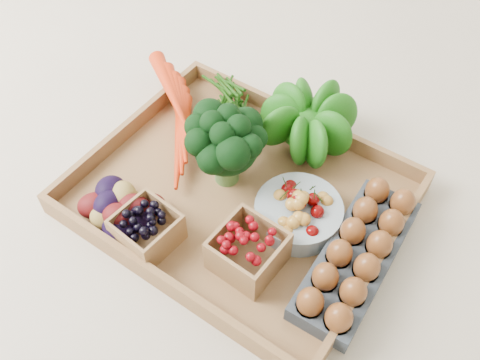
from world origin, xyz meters
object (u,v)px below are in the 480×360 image
Objects in this scene: tray at (240,198)px; egg_carton at (356,258)px; broccoli at (226,157)px; cherry_bowl at (298,213)px.

egg_carton is at bearing -1.87° from tray.
tray is 0.08m from broccoli.
broccoli is at bearing 155.42° from tray.
cherry_bowl is at bearing 168.08° from egg_carton.
cherry_bowl is at bearing -2.57° from broccoli.
tray is 3.68× the size of broccoli.
cherry_bowl is (0.11, 0.01, 0.03)m from tray.
cherry_bowl is (0.16, -0.01, -0.04)m from broccoli.
egg_carton is at bearing -5.65° from broccoli.
tray is 1.86× the size of egg_carton.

